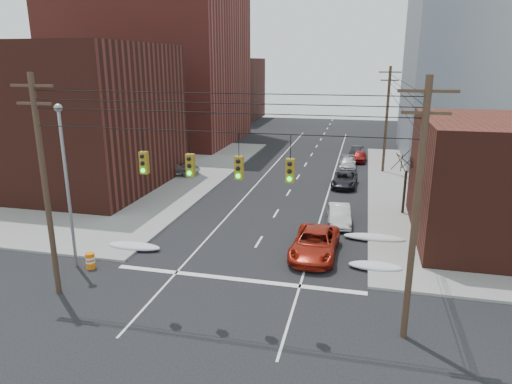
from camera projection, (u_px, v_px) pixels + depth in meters
The scene contains 28 objects.
ground at pixel (194, 350), 18.81m from camera, with size 160.00×160.00×0.00m, color black.
sidewalk_nw at pixel (50, 169), 50.02m from camera, with size 40.00×40.00×0.15m, color gray.
building_brick_tall at pixel (152, 35), 64.87m from camera, with size 24.00×20.00×30.00m, color maroon.
building_brick_near at pixel (53, 116), 42.46m from camera, with size 20.00×16.00×13.00m, color #461D15.
building_brick_far at pixel (203, 89), 92.11m from camera, with size 22.00×18.00×12.00m, color #461D15.
building_office at pixel (511, 52), 51.63m from camera, with size 22.00×20.00×25.00m, color gray.
building_glass at pixel (477, 64), 75.91m from camera, with size 20.00×18.00×22.00m, color gray.
utility_pole_left at pixel (45, 184), 21.90m from camera, with size 2.20×0.28×11.00m.
utility_pole_right at pixel (416, 209), 18.14m from camera, with size 2.20×0.28×11.00m.
utility_pole_far at pixel (387, 118), 47.13m from camera, with size 2.20×0.28×11.00m.
traffic_signals at pixel (214, 165), 19.59m from camera, with size 17.00×0.42×2.02m.
street_light at pixel (66, 173), 25.00m from camera, with size 0.44×0.44×9.32m.
bare_tree at pixel (405, 186), 34.75m from camera, with size 2.09×2.20×4.93m.
snow_nw at pixel (134, 246), 28.81m from camera, with size 3.50×1.08×0.42m, color silver.
snow_ne at pixel (375, 266), 26.00m from camera, with size 3.00×1.08×0.42m, color silver.
snow_east_far at pixel (374, 238), 30.21m from camera, with size 4.00×1.08×0.42m, color silver.
red_pickup at pixel (315, 243), 27.73m from camera, with size 2.64×5.72×1.59m, color #9A1C0E.
parked_car_a at pixel (338, 214), 33.27m from camera, with size 1.69×4.20×1.43m, color #AFAFB4.
parked_car_b at pixel (340, 215), 33.13m from camera, with size 1.47×4.21×1.39m, color silver.
parked_car_c at pixel (345, 180), 43.14m from camera, with size 2.23×4.83×1.34m, color black.
parked_car_d at pixel (348, 163), 50.16m from camera, with size 1.74×4.29×1.24m, color #B0B0B5.
parked_car_e at pixel (359, 156), 53.64m from camera, with size 1.55×3.86×1.31m, color maroon.
parked_car_f at pixel (357, 151), 56.95m from camera, with size 1.30×3.73×1.23m, color black.
lot_car_a at pixel (124, 185), 40.75m from camera, with size 1.32×3.78×1.25m, color silver.
lot_car_b at pixel (176, 168), 47.16m from camera, with size 2.34×5.07×1.41m, color #A3A3A7.
lot_car_c at pixel (74, 180), 41.96m from camera, with size 2.11×5.18×1.50m, color black.
lot_car_d at pixel (113, 174), 44.54m from camera, with size 1.63×4.05×1.38m, color silver.
construction_barrel at pixel (90, 261), 26.08m from camera, with size 0.63×0.63×0.93m.
Camera 1 is at (6.26, -15.24, 11.47)m, focal length 32.00 mm.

